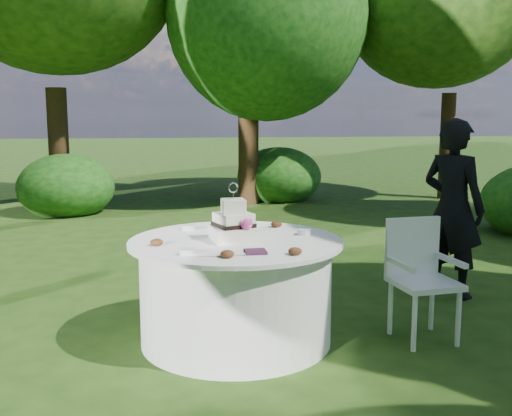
% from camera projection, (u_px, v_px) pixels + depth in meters
% --- Properties ---
extents(ground, '(80.00, 80.00, 0.00)m').
position_uv_depth(ground, '(236.00, 340.00, 4.48)').
color(ground, '#1D380F').
rests_on(ground, ground).
extents(napkins, '(0.14, 0.14, 0.02)m').
position_uv_depth(napkins, '(255.00, 252.00, 3.94)').
color(napkins, '#471E3C').
rests_on(napkins, table).
extents(feather_plume, '(0.48, 0.07, 0.01)m').
position_uv_depth(feather_plume, '(219.00, 255.00, 3.86)').
color(feather_plume, white).
rests_on(feather_plume, table).
extents(guest, '(0.66, 0.72, 1.64)m').
position_uv_depth(guest, '(453.00, 208.00, 5.48)').
color(guest, black).
rests_on(guest, ground).
extents(table, '(1.56, 1.56, 0.77)m').
position_uv_depth(table, '(236.00, 290.00, 4.42)').
color(table, silver).
rests_on(table, ground).
extents(cake, '(0.34, 0.34, 0.42)m').
position_uv_depth(cake, '(234.00, 225.00, 4.32)').
color(cake, white).
rests_on(cake, table).
extents(chair, '(0.50, 0.48, 0.90)m').
position_uv_depth(chair, '(419.00, 270.00, 4.49)').
color(chair, silver).
rests_on(chair, ground).
extents(votives, '(1.01, 0.96, 0.04)m').
position_uv_depth(votives, '(228.00, 236.00, 4.38)').
color(votives, white).
rests_on(votives, table).
extents(petal_cups, '(1.05, 1.07, 0.05)m').
position_uv_depth(petal_cups, '(240.00, 242.00, 4.17)').
color(petal_cups, '#562D16').
rests_on(petal_cups, table).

